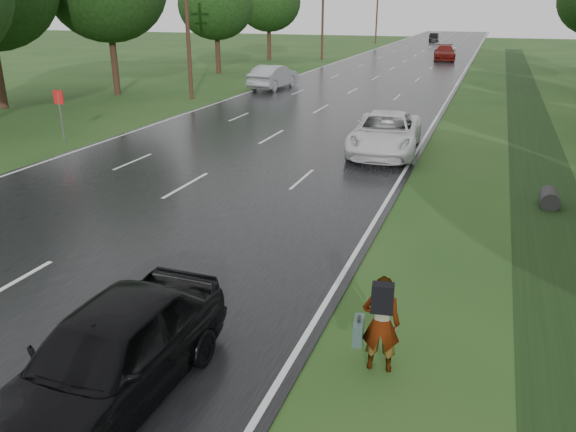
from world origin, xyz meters
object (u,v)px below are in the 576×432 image
Objects in this scene: dark_sedan at (109,355)px; pedestrian at (380,322)px; silver_sedan at (273,77)px; road_sign at (60,105)px; white_pickup at (385,133)px.

pedestrian is at bearing 32.24° from dark_sedan.
silver_sedan reaches higher than dark_sedan.
pedestrian is 4.30m from dark_sedan.
road_sign is 0.45× the size of silver_sedan.
silver_sedan is at bearing -73.89° from pedestrian.
dark_sedan is (13.01, -14.19, -0.79)m from road_sign.
pedestrian is 34.11m from silver_sedan.
white_pickup is at bearing 11.47° from road_sign.
dark_sedan reaches higher than white_pickup.
road_sign reaches higher than silver_sedan.
silver_sedan is at bearing 120.38° from white_pickup.
dark_sedan is 0.93× the size of silver_sedan.
silver_sedan is (2.70, 19.16, -0.76)m from road_sign.
dark_sedan is at bearing 111.71° from silver_sedan.
pedestrian reaches higher than dark_sedan.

